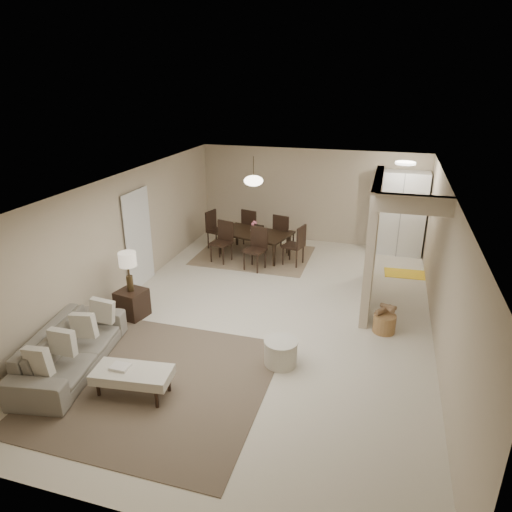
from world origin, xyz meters
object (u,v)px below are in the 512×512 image
(pantry_cabinet, at_px, (400,213))
(wicker_basket, at_px, (384,323))
(ottoman_bench, at_px, (133,375))
(side_table, at_px, (132,304))
(round_pouf, at_px, (281,353))
(dining_table, at_px, (254,244))
(sofa, at_px, (71,349))

(pantry_cabinet, distance_m, wicker_basket, 4.25)
(ottoman_bench, distance_m, side_table, 2.35)
(side_table, relative_size, wicker_basket, 1.36)
(side_table, bearing_deg, wicker_basket, 9.27)
(side_table, xyz_separation_m, round_pouf, (3.04, -0.72, -0.06))
(wicker_basket, height_order, dining_table, dining_table)
(side_table, height_order, round_pouf, side_table)
(side_table, bearing_deg, ottoman_bench, -59.28)
(sofa, xyz_separation_m, side_table, (0.05, 1.72, -0.06))
(wicker_basket, xyz_separation_m, dining_table, (-3.28, 2.91, 0.14))
(side_table, height_order, dining_table, dining_table)
(sofa, distance_m, side_table, 1.72)
(side_table, distance_m, round_pouf, 3.12)
(wicker_basket, bearing_deg, sofa, -151.94)
(wicker_basket, bearing_deg, ottoman_bench, -140.66)
(sofa, height_order, wicker_basket, sofa)
(pantry_cabinet, distance_m, side_table, 6.87)
(sofa, height_order, side_table, sofa)
(ottoman_bench, distance_m, dining_table, 5.68)
(round_pouf, relative_size, dining_table, 0.31)
(ottoman_bench, xyz_separation_m, dining_table, (0.09, 5.67, -0.01))
(pantry_cabinet, xyz_separation_m, wicker_basket, (-0.18, -4.15, -0.88))
(dining_table, bearing_deg, ottoman_bench, -76.40)
(pantry_cabinet, xyz_separation_m, side_table, (-4.75, -4.90, -0.78))
(dining_table, bearing_deg, sofa, -89.47)
(round_pouf, xyz_separation_m, wicker_basket, (1.53, 1.47, -0.04))
(pantry_cabinet, distance_m, round_pouf, 5.93)
(sofa, height_order, round_pouf, sofa)
(round_pouf, height_order, dining_table, dining_table)
(wicker_basket, bearing_deg, pantry_cabinet, 87.47)
(dining_table, bearing_deg, round_pouf, -53.75)
(sofa, height_order, ottoman_bench, sofa)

